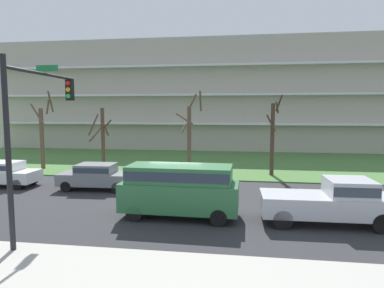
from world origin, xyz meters
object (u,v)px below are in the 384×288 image
(van_green_near_left, at_px, (180,187))
(traffic_signal_mast, at_px, (34,120))
(tree_left, at_px, (102,138))
(sedan_gray_near_right, at_px, (96,175))
(tree_far_left, at_px, (43,133))
(tree_center, at_px, (190,135))
(sedan_white_center_right, at_px, (3,173))
(pickup_silver_center_left, at_px, (332,201))
(tree_right, at_px, (273,136))

(van_green_near_left, distance_m, traffic_signal_mast, 6.52)
(tree_left, xyz_separation_m, van_green_near_left, (7.92, -10.07, -1.30))
(sedan_gray_near_right, bearing_deg, tree_far_left, -42.06)
(tree_far_left, relative_size, van_green_near_left, 1.20)
(tree_far_left, relative_size, tree_center, 1.02)
(tree_center, bearing_deg, van_green_near_left, -84.02)
(van_green_near_left, xyz_separation_m, sedan_white_center_right, (-12.19, 4.50, -0.52))
(tree_center, relative_size, pickup_silver_center_left, 1.14)
(sedan_gray_near_right, bearing_deg, pickup_silver_center_left, 157.83)
(pickup_silver_center_left, bearing_deg, tree_right, 97.38)
(pickup_silver_center_left, xyz_separation_m, traffic_signal_mast, (-11.35, -3.14, 3.42))
(sedan_white_center_right, xyz_separation_m, sedan_gray_near_right, (6.24, 0.00, 0.00))
(tree_center, relative_size, sedan_white_center_right, 1.40)
(sedan_gray_near_right, height_order, traffic_signal_mast, traffic_signal_mast)
(tree_right, relative_size, sedan_white_center_right, 1.33)
(tree_left, xyz_separation_m, pickup_silver_center_left, (14.43, -10.07, -1.68))
(tree_left, distance_m, tree_right, 12.90)
(tree_left, xyz_separation_m, traffic_signal_mast, (3.08, -13.21, 1.75))
(tree_far_left, distance_m, van_green_near_left, 16.80)
(tree_right, xyz_separation_m, traffic_signal_mast, (-9.81, -13.43, 1.54))
(tree_left, distance_m, van_green_near_left, 12.88)
(tree_left, relative_size, sedan_gray_near_right, 1.11)
(tree_far_left, height_order, tree_center, tree_far_left)
(van_green_near_left, xyz_separation_m, pickup_silver_center_left, (6.51, 0.00, -0.38))
(van_green_near_left, bearing_deg, tree_left, 129.46)
(tree_center, relative_size, van_green_near_left, 1.18)
(tree_center, distance_m, sedan_white_center_right, 12.57)
(tree_left, bearing_deg, sedan_white_center_right, -127.44)
(van_green_near_left, bearing_deg, tree_right, 65.45)
(tree_far_left, height_order, sedan_gray_near_right, tree_far_left)
(pickup_silver_center_left, height_order, sedan_gray_near_right, pickup_silver_center_left)
(tree_center, bearing_deg, sedan_white_center_right, -154.04)
(tree_far_left, distance_m, tree_left, 5.18)
(tree_far_left, relative_size, sedan_gray_near_right, 1.41)
(tree_far_left, distance_m, traffic_signal_mast, 15.94)
(sedan_white_center_right, bearing_deg, tree_right, -162.06)
(tree_far_left, xyz_separation_m, sedan_white_center_right, (0.89, -5.92, -2.08))
(sedan_white_center_right, bearing_deg, tree_center, -154.74)
(pickup_silver_center_left, xyz_separation_m, sedan_white_center_right, (-18.70, 4.50, -0.14))
(sedan_white_center_right, bearing_deg, pickup_silver_center_left, 165.79)
(pickup_silver_center_left, distance_m, sedan_gray_near_right, 13.25)
(pickup_silver_center_left, bearing_deg, van_green_near_left, 178.96)
(traffic_signal_mast, bearing_deg, tree_far_left, 121.29)
(sedan_white_center_right, relative_size, traffic_signal_mast, 0.67)
(tree_left, xyz_separation_m, tree_center, (6.88, -0.15, 0.29))
(tree_left, distance_m, sedan_white_center_right, 7.25)
(tree_far_left, relative_size, sedan_white_center_right, 1.43)
(sedan_white_center_right, height_order, sedan_gray_near_right, same)
(tree_left, distance_m, tree_center, 6.89)
(tree_left, bearing_deg, sedan_gray_near_right, -70.53)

